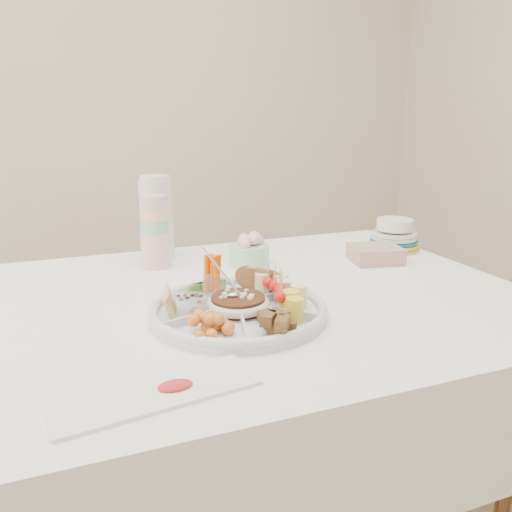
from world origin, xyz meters
name	(u,v)px	position (x,y,z in m)	size (l,w,h in m)	color
wall_back	(115,85)	(0.00, 2.00, 1.35)	(4.00, 0.02, 2.70)	beige
dining_table	(221,435)	(0.00, 0.00, 0.38)	(1.52, 1.02, 0.76)	white
party_tray	(238,307)	(0.01, -0.12, 0.78)	(0.38, 0.38, 0.04)	white
bean_dip	(238,303)	(0.01, -0.12, 0.79)	(0.12, 0.12, 0.04)	#381C16
tortillas	(260,280)	(0.10, -0.03, 0.80)	(0.09, 0.09, 0.05)	olive
carrot_cucumber	(206,274)	(-0.03, 0.00, 0.82)	(0.10, 0.10, 0.09)	#FC6100
pita_raisins	(178,300)	(-0.12, -0.09, 0.80)	(0.11, 0.11, 0.06)	tan
cherries	(211,323)	(-0.08, -0.22, 0.79)	(0.11, 0.11, 0.04)	orange
granola_chunks	(277,319)	(0.05, -0.25, 0.79)	(0.11, 0.11, 0.05)	#4D2D11
banana_tomato	(297,288)	(0.14, -0.15, 0.82)	(0.12, 0.12, 0.10)	#DDBF55
cup_stack	(155,227)	(-0.09, 0.32, 0.88)	(0.09, 0.09, 0.24)	beige
thermos	(157,216)	(-0.07, 0.42, 0.89)	(0.10, 0.10, 0.26)	silver
flower_bowl	(249,250)	(0.17, 0.24, 0.80)	(0.12, 0.12, 0.09)	#9BB3A6
napkin_stack	(375,254)	(0.53, 0.13, 0.78)	(0.14, 0.12, 0.05)	tan
plate_stack	(394,234)	(0.67, 0.24, 0.81)	(0.17, 0.17, 0.11)	yellow
placemat	(157,393)	(-0.22, -0.38, 0.76)	(0.32, 0.11, 0.01)	silver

